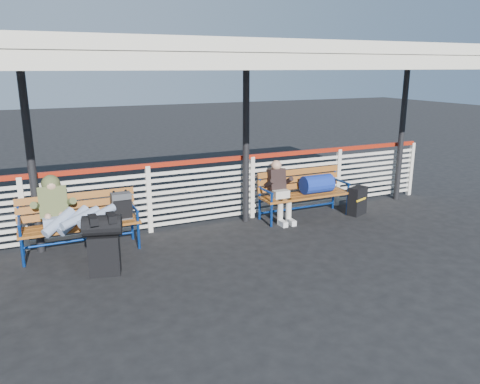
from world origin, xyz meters
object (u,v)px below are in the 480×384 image
traveler_man (71,215)px  bench_left (91,214)px  companion_person (280,190)px  bench_right (310,186)px  luggage_stack (104,242)px  suitcase_side (357,201)px

traveler_man → bench_left: bearing=47.4°
companion_person → traveler_man: bearing=-174.5°
bench_left → bench_right: 4.10m
bench_right → traveler_man: (-4.42, -0.36, 0.12)m
luggage_stack → bench_left: bench_left is taller
traveler_man → suitcase_side: (5.34, 0.06, -0.44)m
companion_person → suitcase_side: 1.66m
luggage_stack → traveler_man: (-0.35, 0.69, 0.25)m
bench_right → companion_person: 0.68m
luggage_stack → bench_right: bearing=29.4°
bench_left → suitcase_side: bench_left is taller
luggage_stack → companion_person: 3.55m
traveler_man → companion_person: size_ratio=1.43×
luggage_stack → bench_left: bearing=106.3°
luggage_stack → bench_right: size_ratio=0.48×
bench_left → traveler_man: (-0.32, -0.35, 0.14)m
bench_right → suitcase_side: bearing=-18.2°
suitcase_side → bench_left: bearing=154.6°
bench_right → suitcase_side: 1.02m
luggage_stack → suitcase_side: size_ratio=1.57×
bench_left → companion_person: size_ratio=1.57×
companion_person → luggage_stack: bearing=-162.9°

